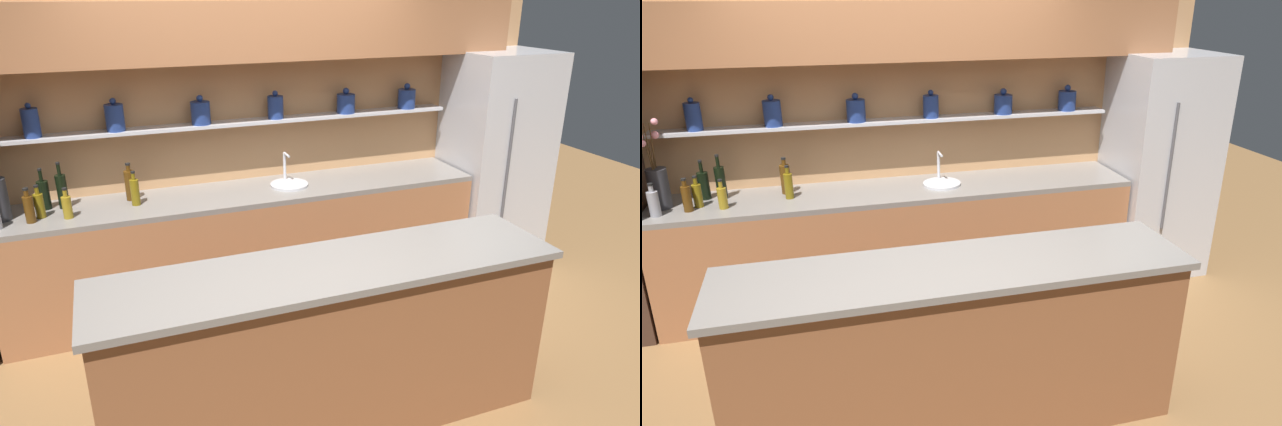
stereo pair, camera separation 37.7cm
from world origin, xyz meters
The scene contains 13 objects.
ground_plane centered at (0.00, 0.00, 0.00)m, with size 12.00×12.00×0.00m, color brown.
back_wall_unit centered at (0.00, 1.53, 1.55)m, with size 5.20×0.44×2.60m.
back_counter_unit centered at (-0.04, 1.24, 0.46)m, with size 3.66×0.62×0.92m.
island_counter centered at (0.00, -0.36, 0.51)m, with size 2.52×0.61×1.02m.
refrigerator centered at (2.21, 1.20, 0.95)m, with size 0.79×0.73×1.89m.
sink_fixture centered at (0.29, 1.25, 0.94)m, with size 0.30×0.30×0.25m.
bottle_spirit_0 centered at (-0.90, 1.35, 1.04)m, with size 0.07×0.07×0.28m.
bottle_oil_1 centered at (-1.33, 1.13, 1.00)m, with size 0.06×0.06×0.22m.
bottle_oil_2 centered at (-1.50, 1.20, 1.01)m, with size 0.06×0.06×0.23m.
bottle_spirit_3 centered at (-1.56, 1.13, 1.02)m, with size 0.06×0.06×0.24m.
bottle_wine_4 centered at (-1.48, 1.37, 1.03)m, with size 0.08×0.08×0.30m.
bottle_wine_5 centered at (-1.36, 1.35, 1.05)m, with size 0.07×0.07×0.34m.
bottle_oil_6 centered at (-0.88, 1.23, 1.02)m, with size 0.06×0.06×0.25m.
Camera 1 is at (-1.02, -2.84, 2.37)m, focal length 32.00 mm.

